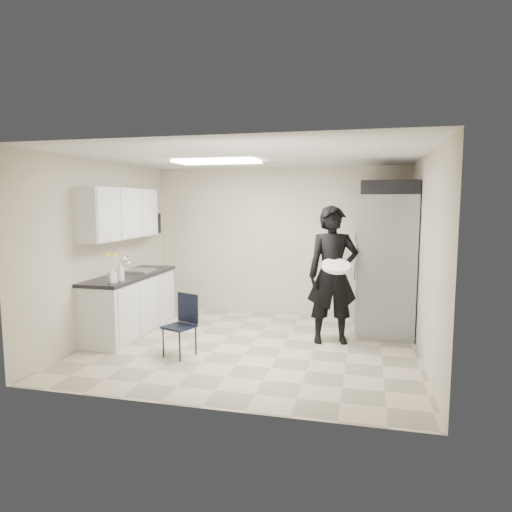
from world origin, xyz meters
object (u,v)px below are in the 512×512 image
(man_tuxedo, at_px, (333,275))
(commercial_fridge, at_px, (386,263))
(lower_counter, at_px, (131,305))
(folding_chair, at_px, (179,327))

(man_tuxedo, bearing_deg, commercial_fridge, 34.02)
(man_tuxedo, bearing_deg, lower_counter, 170.04)
(commercial_fridge, height_order, man_tuxedo, commercial_fridge)
(commercial_fridge, xyz_separation_m, folding_chair, (-2.63, -1.91, -0.66))
(commercial_fridge, height_order, folding_chair, commercial_fridge)
(folding_chair, height_order, man_tuxedo, man_tuxedo)
(commercial_fridge, distance_m, man_tuxedo, 1.13)
(lower_counter, distance_m, commercial_fridge, 3.98)
(folding_chair, bearing_deg, lower_counter, 165.54)
(lower_counter, distance_m, man_tuxedo, 3.09)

